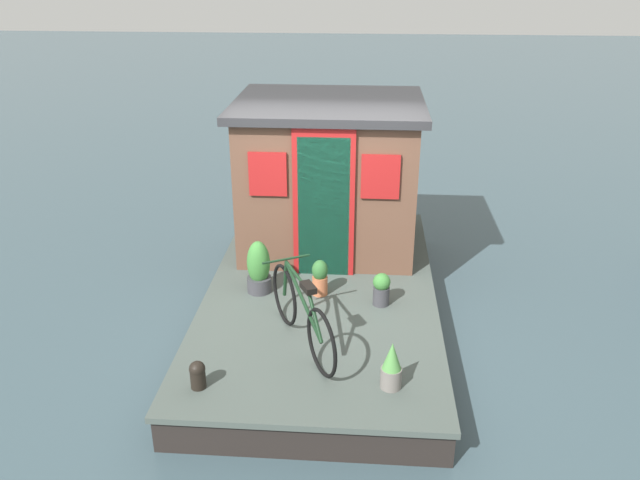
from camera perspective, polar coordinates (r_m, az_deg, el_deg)
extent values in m
plane|color=#384C54|center=(7.72, 0.11, -6.92)|extent=(60.00, 60.00, 0.00)
cube|color=#424C47|center=(7.53, 0.11, -4.46)|extent=(4.82, 2.62, 0.06)
cube|color=black|center=(7.63, 0.11, -5.80)|extent=(4.72, 2.57, 0.35)
cube|color=brown|center=(8.36, 0.77, 5.50)|extent=(1.84, 2.15, 1.81)
cube|color=#28282B|center=(8.10, 0.81, 11.92)|extent=(2.04, 2.35, 0.10)
cube|color=#144733|center=(7.50, 0.32, 2.82)|extent=(0.04, 0.60, 1.70)
cube|color=maroon|center=(7.47, 0.32, 3.16)|extent=(0.03, 0.72, 1.80)
cube|color=maroon|center=(7.35, 5.38, 5.58)|extent=(0.03, 0.44, 0.52)
cube|color=maroon|center=(7.43, -4.66, 5.82)|extent=(0.03, 0.44, 0.52)
torus|color=black|center=(6.70, -3.16, -4.86)|extent=(0.60, 0.33, 0.65)
torus|color=black|center=(5.92, 0.13, -9.09)|extent=(0.60, 0.33, 0.65)
cylinder|color=black|center=(6.17, -1.51, -5.36)|extent=(0.83, 0.45, 0.45)
cylinder|color=black|center=(6.21, -2.06, -3.16)|extent=(0.54, 0.30, 0.06)
cylinder|color=black|center=(5.94, -0.46, -6.77)|extent=(0.32, 0.19, 0.41)
cylinder|color=black|center=(6.57, -3.08, -3.43)|extent=(0.12, 0.08, 0.42)
cube|color=black|center=(5.96, -1.05, -4.23)|extent=(0.22, 0.18, 0.06)
cylinder|color=black|center=(6.44, -3.01, -1.70)|extent=(0.25, 0.46, 0.02)
cylinder|color=#38383D|center=(7.16, 5.43, -4.94)|extent=(0.18, 0.18, 0.21)
sphere|color=#387533|center=(7.08, 5.49, -3.71)|extent=(0.19, 0.19, 0.19)
cylinder|color=#38383D|center=(7.44, -5.39, -3.91)|extent=(0.28, 0.28, 0.18)
ellipsoid|color=#387533|center=(7.32, -5.47, -2.02)|extent=(0.26, 0.26, 0.53)
cylinder|color=slate|center=(5.91, 6.30, -12.02)|extent=(0.19, 0.19, 0.20)
cone|color=#4C8942|center=(5.77, 6.40, -10.17)|extent=(0.17, 0.17, 0.26)
cylinder|color=#B2603D|center=(7.34, -0.01, -4.05)|extent=(0.18, 0.18, 0.22)
ellipsoid|color=#2D602D|center=(7.25, -0.01, -2.69)|extent=(0.18, 0.18, 0.24)
cylinder|color=black|center=(5.97, -10.75, -11.92)|extent=(0.14, 0.14, 0.20)
sphere|color=black|center=(5.91, -10.83, -11.15)|extent=(0.15, 0.15, 0.15)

